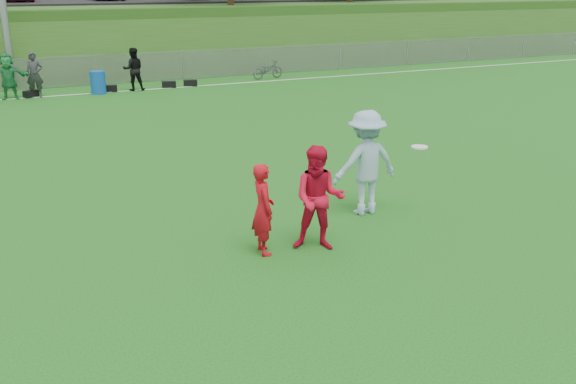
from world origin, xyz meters
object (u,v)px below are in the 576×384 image
frisbee (420,147)px  recycling_bin (98,82)px  player_red_left (263,209)px  bicycle (268,70)px  player_red_center (319,199)px  player_blue (366,163)px

frisbee → recycling_bin: bearing=100.8°
player_red_left → bicycle: size_ratio=0.99×
player_red_center → player_blue: player_blue is taller
player_red_left → frisbee: player_red_left is taller
player_red_left → recycling_bin: 16.91m
player_blue → player_red_center: bearing=37.5°
frisbee → player_red_left: bearing=-172.4°
player_blue → bicycle: player_blue is taller
player_red_center → bicycle: bearing=99.2°
player_red_center → bicycle: size_ratio=1.15×
player_red_left → frisbee: bearing=-77.2°
bicycle → player_blue: bearing=153.8°
player_blue → player_red_left: bearing=21.9°
frisbee → bicycle: size_ratio=0.20×
player_blue → recycling_bin: bearing=-80.2°
player_blue → recycling_bin: player_blue is taller
player_blue → recycling_bin: size_ratio=2.25×
player_red_left → player_red_center: bearing=-99.4°
player_blue → frisbee: size_ratio=6.46×
recycling_bin → bicycle: bearing=6.7°
frisbee → recycling_bin: frisbee is taller
bicycle → recycling_bin: bearing=88.0°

